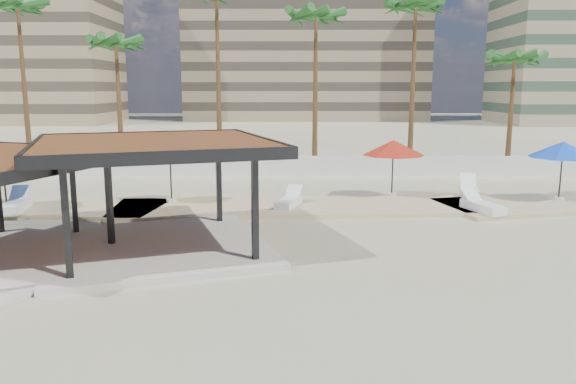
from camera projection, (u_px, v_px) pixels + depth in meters
name	position (u px, v px, depth m)	size (l,w,h in m)	color
ground	(243.00, 258.00, 17.18)	(200.00, 200.00, 0.00)	#CDB587
promenade	(302.00, 205.00, 24.70)	(44.45, 7.97, 0.24)	#C6B284
boundary_wall	(265.00, 166.00, 32.80)	(56.00, 0.30, 1.20)	silver
building_mid	(306.00, 31.00, 91.26)	(38.00, 16.00, 30.40)	#847259
pavilion_central	(156.00, 185.00, 17.58)	(8.89, 8.89, 3.55)	beige
umbrella_b	(170.00, 153.00, 24.48)	(3.27, 3.27, 2.48)	beige
umbrella_c	(393.00, 148.00, 25.77)	(2.98, 2.98, 2.59)	beige
umbrella_d	(563.00, 150.00, 24.69)	(3.36, 3.36, 2.63)	beige
umbrella_f	(2.00, 156.00, 22.47)	(3.05, 3.05, 2.61)	beige
lounger_a	(15.00, 205.00, 22.89)	(1.14, 2.42, 0.88)	white
lounger_b	(289.00, 202.00, 23.80)	(1.23, 2.14, 0.77)	white
lounger_c	(482.00, 206.00, 22.83)	(1.39, 2.31, 0.83)	white
lounger_d	(469.00, 191.00, 26.17)	(1.24, 2.46, 0.89)	white
palm_b	(18.00, 13.00, 33.87)	(3.00, 3.00, 10.82)	brown
palm_c	(116.00, 48.00, 33.64)	(3.00, 3.00, 8.60)	brown
palm_d	(217.00, 3.00, 33.91)	(3.00, 3.00, 11.51)	brown
palm_e	(316.00, 23.00, 33.63)	(3.00, 3.00, 10.18)	brown
palm_f	(415.00, 13.00, 33.70)	(3.00, 3.00, 10.80)	brown
palm_g	(514.00, 63.00, 33.82)	(3.00, 3.00, 7.67)	brown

